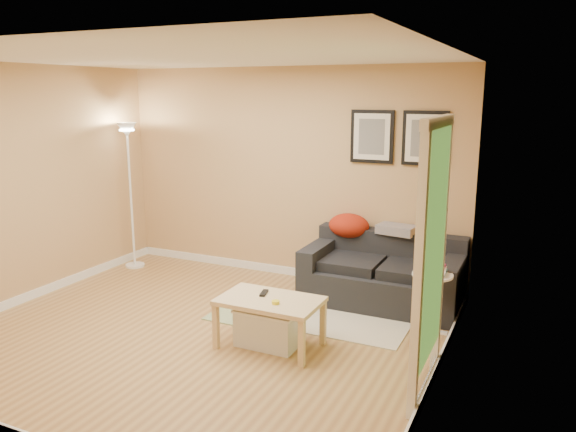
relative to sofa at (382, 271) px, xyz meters
The scene contains 24 objects.
floor 2.09m from the sofa, 132.05° to the right, with size 4.50×4.50×0.00m, color #B0864B.
ceiling 3.03m from the sofa, 132.05° to the right, with size 4.50×4.50×0.00m, color white.
wall_back 1.73m from the sofa, 161.19° to the left, with size 4.50×4.50×0.00m, color tan.
wall_front 3.90m from the sofa, 111.35° to the right, with size 4.50×4.50×0.00m, color tan.
wall_left 4.05m from the sofa, 157.15° to the right, with size 4.00×4.00×0.00m, color tan.
wall_right 1.99m from the sofa, 60.38° to the right, with size 4.00×4.00×0.00m, color tan.
baseboard_back 1.49m from the sofa, 161.57° to the left, with size 4.50×0.02×0.10m, color white.
baseboard_left 3.94m from the sofa, 157.09° to the right, with size 0.02×4.00×0.10m, color white.
baseboard_right 1.78m from the sofa, 60.66° to the right, with size 0.02×4.00×0.10m, color white.
sofa is the anchor object (origin of this frame).
red_throw 0.70m from the sofa, 149.34° to the left, with size 0.48×0.36×0.28m, color #A8320F, non-canonical shape.
plaid_throw 0.51m from the sofa, 78.56° to the left, with size 0.42×0.26×0.10m, color tan, non-canonical shape.
framed_print_left 1.52m from the sofa, 123.99° to the left, with size 0.50×0.04×0.60m, color black, non-canonical shape.
framed_print_right 1.52m from the sofa, 56.01° to the left, with size 0.50×0.04×0.60m, color black, non-canonical shape.
area_rug 0.80m from the sofa, 103.80° to the right, with size 1.25×0.85×0.01m, color beige.
green_runner 1.61m from the sofa, 140.30° to the right, with size 0.70×0.50×0.01m, color #668C4C.
coffee_table 1.63m from the sofa, 112.92° to the right, with size 0.92×0.56×0.46m, color beige, non-canonical shape.
remote_control 1.59m from the sofa, 117.60° to the right, with size 0.05×0.16×0.02m, color black.
tape_roll 1.67m from the sofa, 108.36° to the right, with size 0.07×0.07×0.03m, color yellow.
storage_bin 1.60m from the sofa, 114.30° to the right, with size 0.58×0.42×0.36m, color white, non-canonical shape.
side_table 0.85m from the sofa, 40.80° to the right, with size 0.39×0.39×0.59m, color white, non-canonical shape.
book_stack 0.89m from the sofa, 39.09° to the right, with size 0.19×0.25×0.08m, color teal, non-canonical shape.
floor_lamp 3.42m from the sofa, behind, with size 0.25×0.25×1.92m, color white, non-canonical shape.
doorway 1.98m from the sofa, 63.98° to the right, with size 0.12×1.01×2.13m, color white, non-canonical shape.
Camera 1 is at (2.94, -4.26, 2.30)m, focal length 35.13 mm.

